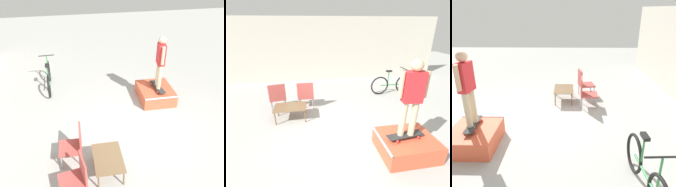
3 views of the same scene
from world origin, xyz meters
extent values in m
plane|color=#A8A8A3|center=(0.00, 0.00, 0.00)|extent=(24.00, 24.00, 0.00)
cube|color=#DB5638|center=(1.38, -0.85, 0.20)|extent=(1.20, 1.04, 0.41)
cylinder|color=#B7B7BC|center=(0.78, -0.85, 0.41)|extent=(0.05, 1.04, 0.05)
cube|color=#2D2D2D|center=(1.31, -0.88, 0.49)|extent=(0.84, 0.29, 0.02)
cylinder|color=red|center=(1.55, -0.74, 0.46)|extent=(0.06, 0.04, 0.05)
cylinder|color=red|center=(1.57, -0.96, 0.46)|extent=(0.06, 0.04, 0.05)
cylinder|color=red|center=(1.04, -0.79, 0.46)|extent=(0.06, 0.04, 0.05)
cylinder|color=red|center=(1.06, -1.02, 0.46)|extent=(0.06, 0.04, 0.05)
cylinder|color=#C6B793|center=(1.20, -0.86, 0.90)|extent=(0.13, 0.13, 0.79)
cylinder|color=#C6B793|center=(1.41, -0.89, 0.90)|extent=(0.13, 0.13, 0.79)
cube|color=red|center=(1.31, -0.88, 1.60)|extent=(0.40, 0.25, 0.62)
cylinder|color=#D8A884|center=(1.07, -0.84, 1.65)|extent=(0.09, 0.09, 0.53)
cylinder|color=#D8A884|center=(1.54, -0.91, 1.65)|extent=(0.09, 0.09, 0.53)
sphere|color=#D8A884|center=(1.31, -0.88, 2.03)|extent=(0.23, 0.23, 0.23)
cube|color=brown|center=(-1.26, 1.11, 0.41)|extent=(0.94, 0.63, 0.02)
cylinder|color=brown|center=(-1.68, 0.85, 0.20)|extent=(0.04, 0.04, 0.40)
cylinder|color=brown|center=(-0.84, 0.85, 0.20)|extent=(0.04, 0.04, 0.40)
cylinder|color=brown|center=(-1.68, 1.38, 0.20)|extent=(0.04, 0.04, 0.40)
cylinder|color=brown|center=(-0.84, 1.38, 0.20)|extent=(0.04, 0.04, 0.40)
cylinder|color=#99999E|center=(-1.56, 2.16, 0.19)|extent=(0.03, 0.03, 0.37)
cylinder|color=#99999E|center=(-1.48, 1.73, 0.19)|extent=(0.03, 0.03, 0.37)
cube|color=#B74C47|center=(-1.73, 1.91, 0.40)|extent=(0.61, 0.61, 0.05)
cube|color=#B74C47|center=(-1.69, 1.67, 0.68)|extent=(0.52, 0.13, 0.52)
cylinder|color=#99999E|center=(-0.57, 2.12, 0.19)|extent=(0.03, 0.03, 0.37)
cylinder|color=#99999E|center=(-1.01, 2.14, 0.19)|extent=(0.03, 0.03, 0.37)
cylinder|color=#99999E|center=(-0.58, 1.68, 0.19)|extent=(0.03, 0.03, 0.37)
cylinder|color=#99999E|center=(-1.02, 1.70, 0.19)|extent=(0.03, 0.03, 0.37)
cube|color=#B74C47|center=(-0.80, 1.91, 0.40)|extent=(0.54, 0.54, 0.05)
cube|color=#B74C47|center=(-0.80, 1.67, 0.68)|extent=(0.52, 0.06, 0.52)
torus|color=black|center=(3.21, 2.54, 0.37)|extent=(0.75, 0.09, 0.75)
torus|color=black|center=(2.13, 2.50, 0.37)|extent=(0.75, 0.09, 0.75)
cylinder|color=#338447|center=(2.67, 2.52, 0.37)|extent=(0.98, 0.08, 0.04)
cylinder|color=#338447|center=(2.48, 2.51, 0.65)|extent=(0.04, 0.04, 0.55)
cube|color=black|center=(2.48, 2.51, 0.96)|extent=(0.22, 0.11, 0.06)
cylinder|color=#338447|center=(3.11, 2.54, 0.70)|extent=(0.04, 0.04, 0.65)
cylinder|color=black|center=(3.11, 2.54, 1.03)|extent=(0.05, 0.52, 0.03)
camera|label=1|loc=(-5.04, 1.69, 4.52)|focal=40.00mm
camera|label=2|loc=(-0.68, -3.72, 2.77)|focal=28.00mm
camera|label=3|loc=(5.57, 1.23, 2.91)|focal=35.00mm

